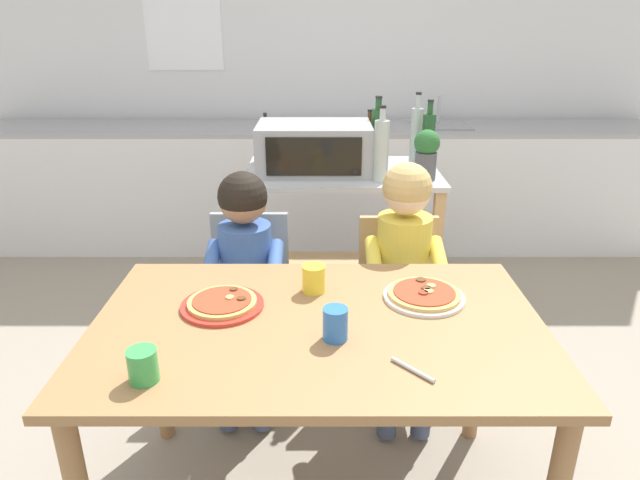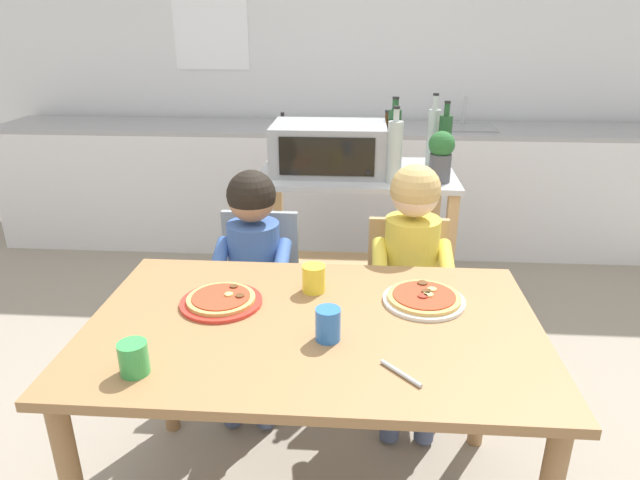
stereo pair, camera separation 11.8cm
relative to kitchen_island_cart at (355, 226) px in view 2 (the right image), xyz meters
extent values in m
plane|color=gray|center=(-0.12, -0.12, -0.60)|extent=(11.48, 11.48, 0.00)
cube|color=silver|center=(-0.12, 1.66, 0.75)|extent=(5.57, 0.12, 2.70)
cube|color=white|center=(-1.11, 1.59, 1.05)|extent=(0.56, 0.01, 0.80)
cube|color=silver|center=(-0.12, 1.25, -0.17)|extent=(5.01, 0.60, 0.86)
cube|color=#9E9EA3|center=(-0.12, 1.25, 0.28)|extent=(5.01, 0.60, 0.03)
cube|color=gray|center=(0.76, 1.25, 0.29)|extent=(0.40, 0.33, 0.02)
cylinder|color=#B7BABF|center=(0.76, 1.37, 0.39)|extent=(0.02, 0.02, 0.20)
cube|color=#B7BABF|center=(0.00, 0.00, 0.29)|extent=(0.98, 0.63, 0.02)
cube|color=tan|center=(0.00, 0.00, -0.28)|extent=(0.90, 0.58, 0.02)
cube|color=tan|center=(-0.45, -0.27, -0.16)|extent=(0.05, 0.05, 0.87)
cube|color=tan|center=(0.45, -0.27, -0.16)|extent=(0.05, 0.05, 0.87)
cube|color=tan|center=(-0.45, 0.27, -0.16)|extent=(0.05, 0.05, 0.87)
cube|color=tan|center=(0.45, 0.27, -0.16)|extent=(0.05, 0.05, 0.87)
cube|color=#999BA0|center=(-0.14, -0.01, 0.42)|extent=(0.56, 0.38, 0.24)
cube|color=black|center=(-0.14, -0.21, 0.42)|extent=(0.45, 0.01, 0.18)
cylinder|color=black|center=(0.05, -0.21, 0.35)|extent=(0.02, 0.01, 0.02)
cylinder|color=#ADB7B2|center=(0.38, 0.09, 0.45)|extent=(0.06, 0.06, 0.30)
cylinder|color=#ADB7B2|center=(0.38, 0.09, 0.63)|extent=(0.03, 0.03, 0.07)
cylinder|color=black|center=(0.38, 0.09, 0.67)|extent=(0.03, 0.03, 0.01)
cylinder|color=#ADB7B2|center=(0.17, -0.20, 0.44)|extent=(0.07, 0.07, 0.29)
cylinder|color=#ADB7B2|center=(0.17, -0.20, 0.61)|extent=(0.03, 0.03, 0.06)
cylinder|color=black|center=(0.17, -0.20, 0.65)|extent=(0.03, 0.03, 0.01)
cylinder|color=#1E4723|center=(0.19, 0.14, 0.44)|extent=(0.07, 0.07, 0.29)
cylinder|color=#1E4723|center=(0.19, 0.14, 0.61)|extent=(0.03, 0.03, 0.05)
cylinder|color=black|center=(0.19, 0.14, 0.64)|extent=(0.04, 0.04, 0.01)
cylinder|color=#4C2D14|center=(0.15, 0.22, 0.40)|extent=(0.06, 0.06, 0.20)
cylinder|color=#4C2D14|center=(0.15, 0.22, 0.53)|extent=(0.03, 0.03, 0.06)
cylinder|color=black|center=(0.15, 0.22, 0.56)|extent=(0.03, 0.03, 0.01)
cylinder|color=black|center=(-0.40, 0.23, 0.39)|extent=(0.05, 0.05, 0.19)
cylinder|color=black|center=(-0.40, 0.23, 0.51)|extent=(0.02, 0.02, 0.05)
cylinder|color=black|center=(-0.40, 0.23, 0.54)|extent=(0.02, 0.02, 0.01)
cylinder|color=#1E4723|center=(0.43, 0.00, 0.44)|extent=(0.07, 0.07, 0.28)
cylinder|color=#1E4723|center=(0.43, 0.00, 0.61)|extent=(0.03, 0.03, 0.06)
cylinder|color=black|center=(0.43, 0.00, 0.64)|extent=(0.03, 0.03, 0.01)
cylinder|color=#4C4C51|center=(0.39, -0.17, 0.36)|extent=(0.10, 0.10, 0.13)
sphere|color=#28602D|center=(0.39, -0.17, 0.48)|extent=(0.12, 0.12, 0.12)
cube|color=olive|center=(-0.12, -1.27, 0.14)|extent=(1.38, 0.86, 0.03)
cylinder|color=olive|center=(-0.75, -0.90, -0.24)|extent=(0.06, 0.06, 0.73)
cylinder|color=olive|center=(0.51, -0.90, -0.24)|extent=(0.06, 0.06, 0.73)
cube|color=gray|center=(-0.43, -0.60, -0.16)|extent=(0.36, 0.36, 0.04)
cube|color=gray|center=(-0.43, -0.44, 0.03)|extent=(0.34, 0.03, 0.38)
cylinder|color=gray|center=(-0.28, -0.75, -0.38)|extent=(0.03, 0.03, 0.42)
cylinder|color=gray|center=(-0.58, -0.75, -0.38)|extent=(0.03, 0.03, 0.42)
cylinder|color=gray|center=(-0.28, -0.45, -0.38)|extent=(0.03, 0.03, 0.42)
cylinder|color=gray|center=(-0.58, -0.45, -0.38)|extent=(0.03, 0.03, 0.42)
cube|color=tan|center=(0.23, -0.65, -0.16)|extent=(0.36, 0.36, 0.04)
cube|color=tan|center=(0.23, -0.49, 0.03)|extent=(0.34, 0.03, 0.38)
cylinder|color=tan|center=(0.38, -0.80, -0.38)|extent=(0.03, 0.03, 0.42)
cylinder|color=tan|center=(0.08, -0.80, -0.38)|extent=(0.03, 0.03, 0.42)
cylinder|color=tan|center=(0.38, -0.50, -0.38)|extent=(0.03, 0.03, 0.42)
cylinder|color=tan|center=(0.08, -0.50, -0.38)|extent=(0.03, 0.03, 0.42)
cube|color=#424C6B|center=(-0.36, -0.74, -0.12)|extent=(0.10, 0.30, 0.10)
cylinder|color=#424C6B|center=(-0.36, -0.87, -0.36)|extent=(0.08, 0.08, 0.44)
cube|color=#424C6B|center=(-0.50, -0.74, -0.12)|extent=(0.10, 0.30, 0.10)
cylinder|color=#424C6B|center=(-0.50, -0.87, -0.36)|extent=(0.08, 0.08, 0.44)
cylinder|color=#3D60A8|center=(-0.30, -0.70, 0.09)|extent=(0.06, 0.26, 0.15)
cylinder|color=#3D60A8|center=(-0.56, -0.70, 0.09)|extent=(0.06, 0.26, 0.15)
cylinder|color=#3D60A8|center=(-0.43, -0.60, 0.05)|extent=(0.22, 0.22, 0.34)
sphere|color=#A37556|center=(-0.43, -0.60, 0.33)|extent=(0.19, 0.19, 0.19)
sphere|color=black|center=(-0.43, -0.60, 0.35)|extent=(0.20, 0.20, 0.20)
cube|color=#424C6B|center=(0.30, -0.79, -0.12)|extent=(0.10, 0.30, 0.10)
cylinder|color=#424C6B|center=(0.30, -0.92, -0.36)|extent=(0.08, 0.08, 0.44)
cube|color=#424C6B|center=(0.16, -0.79, -0.12)|extent=(0.10, 0.30, 0.10)
cylinder|color=#424C6B|center=(0.16, -0.92, -0.36)|extent=(0.08, 0.08, 0.44)
cylinder|color=yellow|center=(0.36, -0.75, 0.12)|extent=(0.06, 0.26, 0.15)
cylinder|color=yellow|center=(0.10, -0.75, 0.12)|extent=(0.06, 0.26, 0.15)
cylinder|color=yellow|center=(0.23, -0.65, 0.08)|extent=(0.22, 0.22, 0.40)
sphere|color=beige|center=(0.23, -0.65, 0.38)|extent=(0.19, 0.19, 0.19)
sphere|color=tan|center=(0.23, -0.65, 0.40)|extent=(0.20, 0.20, 0.20)
cylinder|color=red|center=(-0.43, -1.18, 0.16)|extent=(0.27, 0.27, 0.01)
cylinder|color=tan|center=(-0.43, -1.18, 0.17)|extent=(0.22, 0.22, 0.01)
cylinder|color=#B23D23|center=(-0.43, -1.18, 0.18)|extent=(0.19, 0.19, 0.00)
cylinder|color=#DBC666|center=(-0.40, -1.17, 0.19)|extent=(0.03, 0.03, 0.01)
cylinder|color=#563319|center=(-0.40, -1.11, 0.19)|extent=(0.03, 0.03, 0.01)
cylinder|color=#563319|center=(-0.36, -1.17, 0.19)|extent=(0.03, 0.03, 0.01)
cylinder|color=white|center=(0.23, -1.12, 0.16)|extent=(0.27, 0.27, 0.01)
cylinder|color=tan|center=(0.23, -1.12, 0.17)|extent=(0.24, 0.24, 0.01)
cylinder|color=#B23D23|center=(0.23, -1.12, 0.18)|extent=(0.20, 0.20, 0.00)
cylinder|color=#563319|center=(0.24, -1.10, 0.19)|extent=(0.03, 0.03, 0.01)
cylinder|color=#DBC666|center=(0.26, -1.08, 0.19)|extent=(0.03, 0.03, 0.01)
cylinder|color=maroon|center=(0.23, -1.13, 0.19)|extent=(0.03, 0.03, 0.01)
cylinder|color=#563319|center=(0.23, -1.04, 0.19)|extent=(0.03, 0.03, 0.01)
cylinder|color=#DBC666|center=(0.24, -1.12, 0.19)|extent=(0.03, 0.03, 0.01)
cylinder|color=yellow|center=(-0.13, -1.06, 0.20)|extent=(0.08, 0.08, 0.09)
cylinder|color=green|center=(-0.56, -1.56, 0.20)|extent=(0.08, 0.08, 0.09)
cylinder|color=blue|center=(-0.07, -1.37, 0.21)|extent=(0.07, 0.07, 0.10)
cylinder|color=#B7BABF|center=(0.13, -1.53, 0.16)|extent=(0.10, 0.11, 0.01)
camera|label=1|loc=(-0.11, -2.75, 1.02)|focal=31.17mm
camera|label=2|loc=(0.01, -2.75, 1.02)|focal=31.17mm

